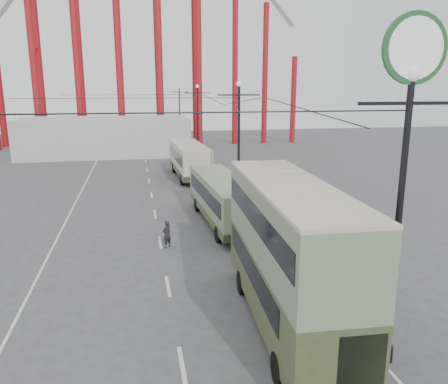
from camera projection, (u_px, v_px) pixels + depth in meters
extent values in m
plane|color=#434346|center=(203.00, 330.00, 16.15)|extent=(160.00, 160.00, 0.00)
cube|color=silver|center=(153.00, 204.00, 34.08)|extent=(0.15, 82.00, 0.01)
cube|color=silver|center=(230.00, 197.00, 36.28)|extent=(0.12, 120.00, 0.01)
cube|color=silver|center=(75.00, 204.00, 33.87)|extent=(0.12, 120.00, 0.01)
cylinder|color=black|center=(398.00, 230.00, 13.35)|extent=(0.20, 0.20, 9.00)
cylinder|color=black|center=(386.00, 353.00, 14.32)|extent=(0.44, 0.44, 0.50)
cube|color=black|center=(410.00, 103.00, 12.48)|extent=(3.20, 0.10, 0.10)
sphere|color=white|center=(412.00, 74.00, 12.30)|extent=(0.44, 0.44, 0.44)
cylinder|color=#1C5327|center=(415.00, 48.00, 12.14)|extent=(2.00, 0.12, 2.00)
cylinder|color=white|center=(415.00, 48.00, 12.14)|extent=(1.70, 0.16, 1.70)
cylinder|color=black|center=(239.00, 146.00, 33.38)|extent=(0.20, 0.20, 9.00)
cylinder|color=black|center=(238.00, 200.00, 34.35)|extent=(0.44, 0.44, 0.50)
cube|color=black|center=(239.00, 95.00, 32.52)|extent=(3.20, 0.10, 0.10)
sphere|color=white|center=(239.00, 84.00, 32.33)|extent=(0.44, 0.44, 0.44)
cylinder|color=black|center=(198.00, 124.00, 54.37)|extent=(0.20, 0.20, 9.00)
cylinder|color=black|center=(198.00, 158.00, 55.34)|extent=(0.44, 0.44, 0.50)
cube|color=black|center=(197.00, 93.00, 53.50)|extent=(3.20, 0.10, 0.10)
sphere|color=white|center=(197.00, 86.00, 53.32)|extent=(0.44, 0.44, 0.44)
cylinder|color=black|center=(180.00, 115.00, 75.36)|extent=(0.20, 0.20, 9.00)
cylinder|color=black|center=(180.00, 139.00, 76.33)|extent=(0.44, 0.44, 0.50)
cube|color=black|center=(179.00, 92.00, 74.49)|extent=(3.20, 0.10, 0.10)
sphere|color=white|center=(179.00, 87.00, 74.30)|extent=(0.44, 0.44, 0.44)
cylinder|color=maroon|center=(33.00, 55.00, 62.42)|extent=(1.00, 1.00, 27.00)
cylinder|color=maroon|center=(38.00, 57.00, 66.23)|extent=(1.00, 1.00, 27.00)
cylinder|color=maroon|center=(74.00, 23.00, 62.56)|extent=(1.00, 1.00, 36.00)
cylinder|color=maroon|center=(77.00, 27.00, 66.37)|extent=(1.00, 1.00, 36.00)
cylinder|color=maroon|center=(235.00, 49.00, 68.87)|extent=(0.90, 0.90, 30.00)
cylinder|color=maroon|center=(265.00, 75.00, 70.75)|extent=(0.90, 0.90, 22.00)
cylinder|color=maroon|center=(293.00, 100.00, 72.64)|extent=(0.90, 0.90, 14.00)
cube|color=#AEAFA9|center=(106.00, 136.00, 59.25)|extent=(22.00, 10.00, 5.00)
cube|color=#394022|center=(287.00, 284.00, 16.13)|extent=(3.14, 10.35, 2.25)
cube|color=black|center=(287.00, 272.00, 16.02)|extent=(3.06, 8.31, 0.92)
cube|color=#6E805E|center=(288.00, 251.00, 15.84)|extent=(3.16, 10.35, 0.31)
cube|color=#6E805E|center=(289.00, 217.00, 15.54)|extent=(3.14, 10.35, 2.25)
cube|color=black|center=(289.00, 215.00, 15.52)|extent=(3.14, 9.74, 0.87)
cube|color=#C0B59A|center=(290.00, 185.00, 15.27)|extent=(3.16, 10.35, 0.12)
cylinder|color=black|center=(242.00, 282.00, 18.99)|extent=(0.34, 1.04, 1.02)
cylinder|color=black|center=(293.00, 279.00, 19.32)|extent=(0.34, 1.04, 1.02)
cylinder|color=black|center=(279.00, 369.00, 13.08)|extent=(0.34, 1.04, 1.02)
cylinder|color=black|center=(352.00, 362.00, 13.41)|extent=(0.34, 1.04, 1.02)
cube|color=#6E805E|center=(222.00, 198.00, 28.76)|extent=(2.88, 10.89, 2.36)
cube|color=black|center=(222.00, 192.00, 28.67)|extent=(2.88, 9.72, 0.93)
cube|color=#394022|center=(222.00, 212.00, 28.98)|extent=(2.91, 10.89, 0.49)
cube|color=#6E805E|center=(222.00, 179.00, 28.48)|extent=(2.90, 10.89, 0.16)
cylinder|color=black|center=(198.00, 205.00, 31.67)|extent=(0.31, 0.99, 0.98)
cylinder|color=black|center=(227.00, 204.00, 32.18)|extent=(0.31, 0.99, 0.98)
cylinder|color=black|center=(218.00, 233.00, 25.54)|extent=(0.31, 0.99, 0.98)
cylinder|color=black|center=(254.00, 230.00, 26.05)|extent=(0.31, 0.99, 0.98)
cube|color=#C0B59A|center=(189.00, 159.00, 43.92)|extent=(3.03, 10.90, 2.60)
cube|color=black|center=(189.00, 155.00, 43.82)|extent=(3.03, 9.61, 1.03)
cube|color=#394022|center=(189.00, 169.00, 44.15)|extent=(3.06, 10.90, 0.54)
cube|color=#C0B59A|center=(189.00, 145.00, 43.60)|extent=(3.05, 10.90, 0.17)
cylinder|color=black|center=(174.00, 168.00, 46.62)|extent=(0.34, 1.09, 1.08)
cylinder|color=black|center=(197.00, 167.00, 47.17)|extent=(0.34, 1.09, 1.08)
cylinder|color=black|center=(182.00, 179.00, 40.88)|extent=(0.34, 1.09, 1.08)
cylinder|color=black|center=(207.00, 178.00, 41.42)|extent=(0.34, 1.09, 1.08)
imported|color=#222227|center=(167.00, 234.00, 24.43)|extent=(0.68, 0.66, 1.58)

